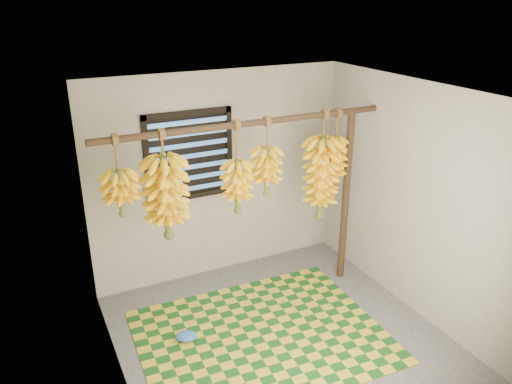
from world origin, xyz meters
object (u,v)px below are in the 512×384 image
banana_bunch_e (321,179)px  plastic_bag (186,336)px  woven_mat (262,336)px  banana_bunch_a (121,193)px  banana_bunch_d (266,171)px  banana_bunch_f (335,162)px  banana_bunch_c (237,186)px  banana_bunch_b (166,198)px  support_post (346,199)px

banana_bunch_e → plastic_bag: bearing=-168.9°
woven_mat → banana_bunch_a: banana_bunch_a is taller
banana_bunch_d → banana_bunch_f: size_ratio=0.93×
banana_bunch_f → banana_bunch_c: bearing=180.0°
banana_bunch_e → banana_bunch_c: bearing=180.0°
woven_mat → banana_bunch_f: banana_bunch_f is taller
banana_bunch_f → banana_bunch_b: bearing=180.0°
banana_bunch_d → banana_bunch_b: bearing=180.0°
plastic_bag → banana_bunch_a: bearing=141.1°
banana_bunch_f → woven_mat: bearing=-153.1°
support_post → banana_bunch_a: size_ratio=2.63×
banana_bunch_a → banana_bunch_f: 2.28m
woven_mat → banana_bunch_f: bearing=26.9°
banana_bunch_c → banana_bunch_e: (0.99, -0.00, -0.08)m
banana_bunch_a → banana_bunch_e: (2.12, -0.00, -0.22)m
plastic_bag → banana_bunch_d: bearing=17.8°
banana_bunch_b → banana_bunch_d: bearing=-0.0°
support_post → banana_bunch_f: size_ratio=2.27×
woven_mat → banana_bunch_d: (0.35, 0.60, 1.48)m
banana_bunch_a → banana_bunch_f: bearing=0.0°
support_post → banana_bunch_f: banana_bunch_f is taller
banana_bunch_a → banana_bunch_c: same height
support_post → banana_bunch_e: bearing=-180.0°
banana_bunch_a → banana_bunch_c: (1.13, 0.00, -0.13)m
banana_bunch_f → banana_bunch_a: bearing=180.0°
banana_bunch_e → banana_bunch_b: bearing=180.0°
woven_mat → banana_bunch_a: size_ratio=3.08×
plastic_bag → banana_bunch_f: bearing=10.1°
support_post → banana_bunch_f: 0.50m
plastic_bag → banana_bunch_f: size_ratio=0.24×
woven_mat → banana_bunch_d: banana_bunch_d is taller
banana_bunch_d → banana_bunch_e: 0.69m
support_post → woven_mat: support_post is taller
banana_bunch_c → banana_bunch_f: bearing=0.0°
banana_bunch_a → banana_bunch_f: size_ratio=0.86×
support_post → banana_bunch_d: (-1.01, -0.00, 0.49)m
plastic_bag → banana_bunch_e: bearing=11.1°
support_post → banana_bunch_b: banana_bunch_b is taller
woven_mat → banana_bunch_c: bearing=87.2°
banana_bunch_d → banana_bunch_e: size_ratio=0.68×
support_post → banana_bunch_b: bearing=180.0°
woven_mat → banana_bunch_b: (-0.69, 0.60, 1.39)m
banana_bunch_b → banana_bunch_f: (1.88, 0.00, 0.07)m
banana_bunch_d → banana_bunch_f: bearing=0.0°
banana_bunch_a → support_post: bearing=0.0°
woven_mat → banana_bunch_e: 1.75m
banana_bunch_b → banana_bunch_e: size_ratio=0.87×
plastic_bag → banana_bunch_f: (1.87, 0.33, 1.41)m
banana_bunch_c → banana_bunch_f: 1.16m
plastic_bag → banana_bunch_d: (1.04, 0.33, 1.44)m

